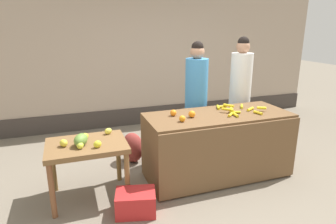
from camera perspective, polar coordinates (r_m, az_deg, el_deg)
ground_plane at (r=4.20m, az=5.21°, el=-12.56°), size 24.00×24.00×0.00m
market_wall_back at (r=6.17m, az=-4.69°, el=11.48°), size 8.00×0.23×3.06m
fruit_stall_counter at (r=4.13m, az=9.58°, el=-6.37°), size 1.96×0.82×0.89m
side_table_wooden at (r=3.62m, az=-15.44°, el=-7.34°), size 0.92×0.68×0.71m
banana_bunch_pile at (r=4.14m, az=13.11°, el=0.47°), size 0.64×0.56×0.07m
orange_pile at (r=3.75m, az=2.95°, el=-0.57°), size 0.29×0.34×0.09m
mango_papaya_pile at (r=3.54m, az=-16.21°, el=-5.21°), size 0.66×0.49×0.14m
vendor_woman_blue_shirt at (r=4.52m, az=5.46°, el=2.10°), size 0.34×0.34×1.82m
vendor_woman_white_shirt at (r=4.91m, az=13.75°, el=3.19°), size 0.34×0.34×1.87m
produce_crate at (r=3.46m, az=-6.29°, el=-17.05°), size 0.50×0.42×0.26m
produce_sack at (r=4.57m, az=-6.90°, el=-6.86°), size 0.44×0.46×0.47m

